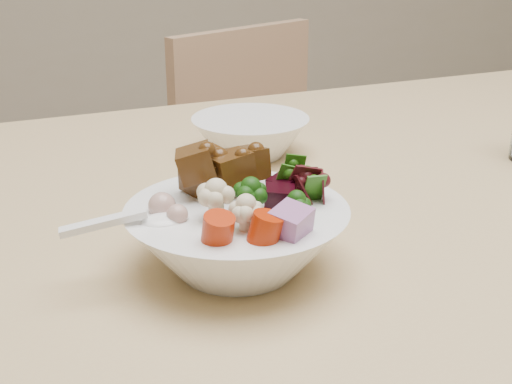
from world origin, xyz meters
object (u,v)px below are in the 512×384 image
(dining_table, at_px, (501,237))
(side_bowl, at_px, (250,137))
(chair_far, at_px, (275,200))
(food_bowl, at_px, (238,233))

(dining_table, xyz_separation_m, side_bowl, (-0.27, 0.16, 0.11))
(dining_table, distance_m, chair_far, 0.77)
(food_bowl, distance_m, side_bowl, 0.31)
(side_bowl, bearing_deg, chair_far, 68.25)
(dining_table, height_order, food_bowl, food_bowl)
(food_bowl, bearing_deg, side_bowl, 71.43)
(side_bowl, bearing_deg, food_bowl, -108.57)
(dining_table, height_order, side_bowl, side_bowl)
(chair_far, height_order, food_bowl, food_bowl)
(dining_table, relative_size, side_bowl, 11.80)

